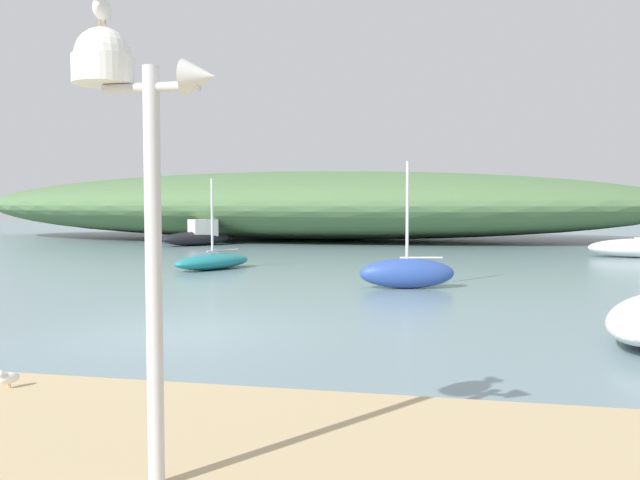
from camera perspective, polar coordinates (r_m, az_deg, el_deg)
name	(u,v)px	position (r m, az deg, el deg)	size (l,w,h in m)	color
ground_plane	(173,334)	(11.80, -12.53, -7.87)	(120.00, 120.00, 0.00)	gray
distant_hill	(311,205)	(40.55, -0.74, 3.00)	(42.80, 14.96, 4.08)	#517547
mast_structure	(126,120)	(5.02, -16.29, 9.84)	(1.07, 0.44, 3.32)	silver
seagull_on_radar	(102,6)	(5.23, -18.23, 18.48)	(0.19, 0.36, 0.25)	orange
motorboat_by_sandbar	(198,236)	(34.83, -10.41, 0.36)	(3.36, 3.53, 1.35)	black
sailboat_mid_channel	(407,273)	(17.56, 7.46, -2.79)	(2.60, 1.32, 3.32)	#2D4C9E
sailboat_near_shore	(213,261)	(22.53, -9.20, -1.81)	(2.44, 3.12, 3.03)	teal
seagull_mid_strand	(8,377)	(8.30, -25.18, -10.59)	(0.21, 0.29, 0.22)	orange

